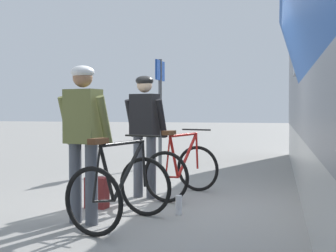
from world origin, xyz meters
The scene contains 8 objects.
ground_plane centered at (0.00, 0.00, 0.00)m, with size 80.00×80.00×0.00m, color gray.
cyclist_near_in_dark centered at (-0.84, 0.65, 1.05)m, with size 0.66×0.41×1.76m.
cyclist_far_in_olive centered at (-1.07, -0.99, 1.05)m, with size 0.65×0.39×1.76m.
bicycle_near_red centered at (-0.33, 0.85, 0.40)m, with size 0.97×1.22×0.99m.
bicycle_far_black centered at (-0.64, -0.97, 0.40)m, with size 0.95×1.21×0.99m.
backpack_on_platform centered at (-1.25, -0.18, 0.20)m, with size 0.28×0.18×0.40m, color maroon.
water_bottle_near_the_bikes centered at (-0.13, -0.32, 0.12)m, with size 0.08×0.08×0.24m, color silver.
platform_sign_post centered at (-1.54, 4.26, 1.62)m, with size 0.08×0.70×2.40m.
Camera 1 is at (1.03, -5.74, 1.27)m, focal length 49.32 mm.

